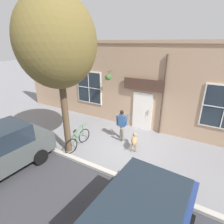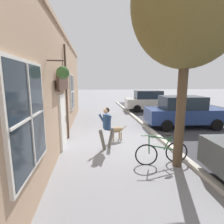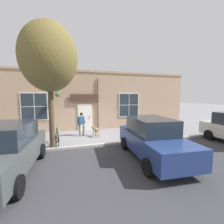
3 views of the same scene
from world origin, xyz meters
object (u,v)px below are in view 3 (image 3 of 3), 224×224
at_px(pedestrian_walking, 81,122).
at_px(street_tree_by_curb, 48,60).
at_px(parked_car_mid_block, 152,138).
at_px(leaning_bicycle, 57,138).
at_px(parked_car_nearest_curb, 4,150).
at_px(dog_on_leash, 95,129).

height_order(pedestrian_walking, street_tree_by_curb, street_tree_by_curb).
bearing_deg(parked_car_mid_block, pedestrian_walking, -149.88).
height_order(leaning_bicycle, parked_car_nearest_curb, parked_car_nearest_curb).
distance_m(pedestrian_walking, street_tree_by_curb, 4.42).
bearing_deg(pedestrian_walking, dog_on_leash, 62.56).
height_order(dog_on_leash, parked_car_mid_block, parked_car_mid_block).
bearing_deg(leaning_bicycle, parked_car_mid_block, 54.09).
bearing_deg(parked_car_mid_block, leaning_bicycle, -125.91).
distance_m(pedestrian_walking, parked_car_nearest_curb, 5.41).
xyz_separation_m(dog_on_leash, street_tree_by_curb, (1.58, -2.57, 4.02)).
height_order(pedestrian_walking, parked_car_mid_block, parked_car_mid_block).
bearing_deg(parked_car_nearest_curb, leaning_bicycle, 153.40).
height_order(dog_on_leash, street_tree_by_curb, street_tree_by_curb).
bearing_deg(street_tree_by_curb, dog_on_leash, 121.53).
height_order(street_tree_by_curb, leaning_bicycle, street_tree_by_curb).
relative_size(pedestrian_walking, street_tree_by_curb, 0.26).
xyz_separation_m(pedestrian_walking, street_tree_by_curb, (2.03, -1.70, 3.54)).
relative_size(pedestrian_walking, dog_on_leash, 1.62).
distance_m(dog_on_leash, parked_car_nearest_curb, 5.60).
bearing_deg(leaning_bicycle, dog_on_leash, 116.31).
xyz_separation_m(pedestrian_walking, parked_car_nearest_curb, (4.54, -2.94, -0.08)).
bearing_deg(dog_on_leash, parked_car_mid_block, 23.44).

